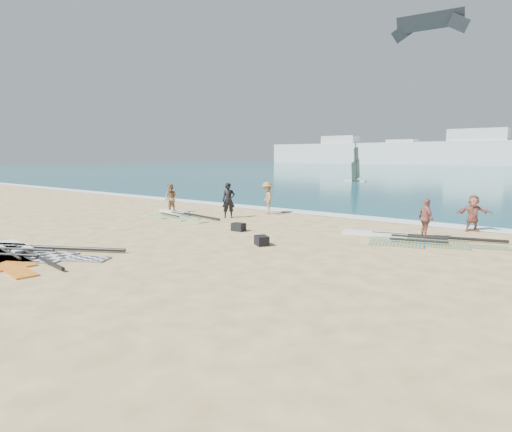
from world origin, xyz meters
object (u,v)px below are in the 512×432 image
Objects in this scene: rig_orange at (406,238)px; beachgoer_mid at (267,198)px; person_wetsuit at (229,200)px; beachgoer_back at (426,219)px; beachgoer_right at (473,213)px; rig_grey at (13,251)px; rig_red at (9,254)px; gear_bag_far at (262,241)px; rig_green at (177,215)px; gear_bag_near at (239,227)px; beachgoer_left at (171,198)px.

rig_orange is 3.43× the size of beachgoer_mid.
beachgoer_back is at bearing -44.97° from person_wetsuit.
beachgoer_mid reaches higher than beachgoer_back.
person_wetsuit is at bearing 165.98° from beachgoer_right.
rig_grey reaches higher than rig_orange.
rig_orange reaches higher than rig_red.
gear_bag_far is 7.07m from person_wetsuit.
beachgoer_mid is at bearing 56.27° from rig_green.
gear_bag_near reaches higher than rig_green.
gear_bag_far is at bearing 17.49° from rig_grey.
rig_green is at bearing 51.36° from beachgoer_back.
beachgoer_back is at bearing 18.86° from rig_grey.
beachgoer_left is at bearing 157.33° from gear_bag_far.
beachgoer_left reaches higher than beachgoer_back.
beachgoer_mid is at bearing 32.10° from beachgoer_back.
gear_bag_near is at bearing -23.56° from beachgoer_mid.
rig_red is 3.51× the size of beachgoer_back.
beachgoer_right reaches higher than gear_bag_near.
beachgoer_right reaches higher than rig_orange.
rig_red is 3.52× the size of beachgoer_right.
rig_grey reaches higher than rig_green.
rig_red is 3.03× the size of person_wetsuit.
beachgoer_mid is at bearing 153.87° from beachgoer_right.
beachgoer_right is (11.09, 13.75, 0.73)m from rig_grey.
beachgoer_back is (9.72, 0.53, -0.12)m from person_wetsuit.
gear_bag_near is 3.09m from gear_bag_far.
gear_bag_far reaches higher than rig_green.
beachgoer_left is (-4.03, 10.23, 0.76)m from rig_red.
gear_bag_near is 0.94× the size of gear_bag_far.
person_wetsuit is (0.28, 10.42, 0.86)m from rig_grey.
rig_grey is 3.86× the size of beachgoer_left.
gear_bag_far is at bearing -12.26° from beachgoer_mid.
rig_green is 10.02m from rig_red.
beachgoer_back reaches higher than gear_bag_far.
rig_orange is at bearing 18.36° from rig_grey.
rig_green is at bearing 168.12° from rig_orange.
rig_green is at bearing -91.46° from beachgoer_mid.
beachgoer_mid is at bearing 26.62° from person_wetsuit.
beachgoer_back reaches higher than rig_orange.
beachgoer_mid is (0.94, 12.86, 0.84)m from rig_grey.
beachgoer_back is 1.00× the size of beachgoer_right.
beachgoer_left is 13.68m from beachgoer_back.
beachgoer_back is (12.44, 1.61, 0.73)m from rig_green.
rig_grey is 10.46m from person_wetsuit.
rig_red is 9.56× the size of gear_bag_far.
beachgoer_mid is (0.67, 2.44, -0.02)m from person_wetsuit.
beachgoer_right is at bearing -67.42° from beachgoer_back.
rig_grey is 14.84m from beachgoer_back.
beachgoer_mid reaches higher than beachgoer_left.
beachgoer_right is at bearing 47.53° from beachgoer_mid.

